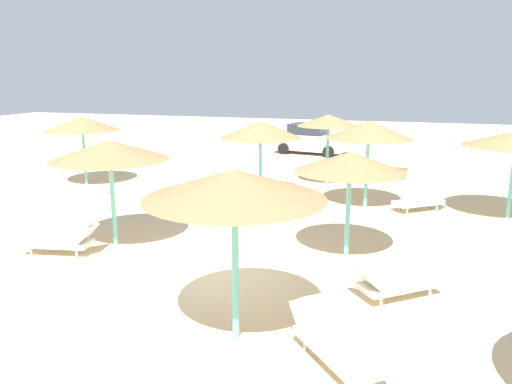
# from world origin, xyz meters

# --- Properties ---
(ground_plane) EXTENTS (80.00, 80.00, 0.00)m
(ground_plane) POSITION_xyz_m (0.00, 0.00, 0.00)
(ground_plane) COLOR beige
(parasol_0) EXTENTS (2.88, 2.88, 2.97)m
(parasol_0) POSITION_xyz_m (2.75, 6.69, 2.66)
(parasol_0) COLOR #6BC6BC
(parasol_0) RESTS_ON ground
(parasol_1) EXTENTS (2.98, 2.98, 2.96)m
(parasol_1) POSITION_xyz_m (1.41, -2.65, 2.71)
(parasol_1) COLOR #6BC6BC
(parasol_1) RESTS_ON ground
(parasol_2) EXTENTS (2.68, 2.68, 2.64)m
(parasol_2) POSITION_xyz_m (2.72, 1.85, 2.39)
(parasol_2) COLOR #6BC6BC
(parasol_2) RESTS_ON ground
(parasol_3) EXTENTS (3.00, 3.00, 2.83)m
(parasol_3) POSITION_xyz_m (-1.12, 7.11, 2.51)
(parasol_3) COLOR #6BC6BC
(parasol_3) RESTS_ON ground
(parasol_5) EXTENTS (3.00, 3.00, 2.81)m
(parasol_5) POSITION_xyz_m (-3.25, 0.87, 2.55)
(parasol_5) COLOR #6BC6BC
(parasol_5) RESTS_ON ground
(parasol_7) EXTENTS (2.54, 2.54, 2.90)m
(parasol_7) POSITION_xyz_m (0.91, 9.85, 2.65)
(parasol_7) COLOR #6BC6BC
(parasol_7) RESTS_ON ground
(parasol_8) EXTENTS (3.00, 3.00, 2.81)m
(parasol_8) POSITION_xyz_m (-8.64, 7.01, 2.49)
(parasol_8) COLOR #6BC6BC
(parasol_8) RESTS_ON ground
(lounger_0) EXTENTS (1.90, 1.69, 0.62)m
(lounger_0) POSITION_xyz_m (4.58, 6.94, 0.31)
(lounger_0) COLOR silver
(lounger_0) RESTS_ON ground
(lounger_1) EXTENTS (1.72, 1.83, 0.75)m
(lounger_1) POSITION_xyz_m (3.09, -2.85, 0.32)
(lounger_1) COLOR silver
(lounger_1) RESTS_ON ground
(lounger_2) EXTENTS (1.85, 1.68, 0.77)m
(lounger_2) POSITION_xyz_m (3.93, -0.22, 0.32)
(lounger_2) COLOR silver
(lounger_2) RESTS_ON ground
(lounger_3) EXTENTS (1.41, 1.96, 0.76)m
(lounger_3) POSITION_xyz_m (-1.60, 5.12, 0.32)
(lounger_3) COLOR silver
(lounger_3) RESTS_ON ground
(lounger_5) EXTENTS (1.95, 0.98, 0.77)m
(lounger_5) POSITION_xyz_m (-4.16, -0.10, 0.32)
(lounger_5) COLOR silver
(lounger_5) RESTS_ON ground
(bench_0) EXTENTS (1.52, 0.48, 0.49)m
(bench_0) POSITION_xyz_m (3.32, 11.97, 0.35)
(bench_0) COLOR brown
(bench_0) RESTS_ON ground
(parked_car) EXTENTS (4.22, 2.50, 1.72)m
(parked_car) POSITION_xyz_m (-1.36, 17.89, 0.82)
(parked_car) COLOR silver
(parked_car) RESTS_ON ground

